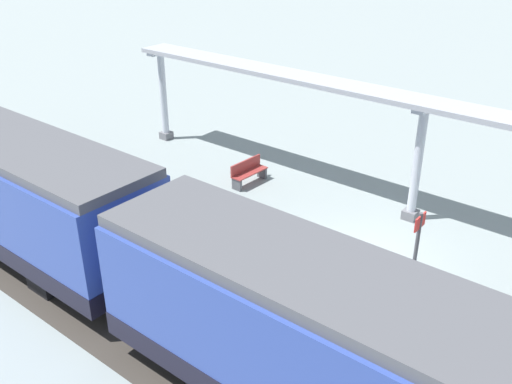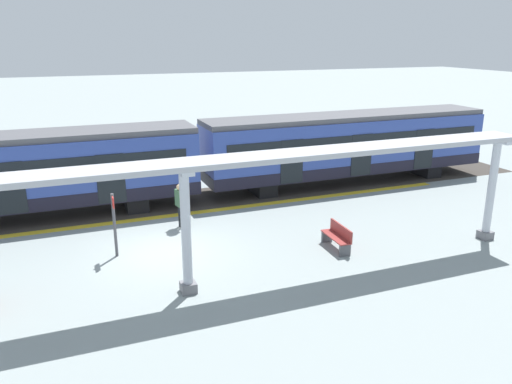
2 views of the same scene
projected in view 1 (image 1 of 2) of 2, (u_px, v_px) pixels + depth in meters
name	position (u px, v px, depth m)	size (l,w,h in m)	color
ground_plane	(361.00, 264.00, 15.79)	(176.00, 176.00, 0.00)	gray
tactile_edge_strip	(287.00, 329.00, 13.35)	(0.40, 28.31, 0.01)	gold
trackbed	(237.00, 373.00, 12.10)	(3.20, 40.31, 0.01)	#38332D
canopy_pillar_second	(417.00, 164.00, 17.24)	(1.10, 0.44, 3.72)	slate
canopy_pillar_third	(163.00, 96.00, 23.47)	(1.10, 0.44, 3.72)	slate
canopy_beam	(427.00, 103.00, 16.37)	(1.20, 23.14, 0.16)	#A8AAB2
bench_mid_platform	(248.00, 172.00, 20.20)	(1.52, 0.50, 0.86)	maroon
platform_info_sign	(417.00, 244.00, 14.23)	(0.56, 0.10, 2.20)	#4C4C51
passenger_waiting_near_edge	(286.00, 248.00, 14.51)	(0.53, 0.30, 1.74)	black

